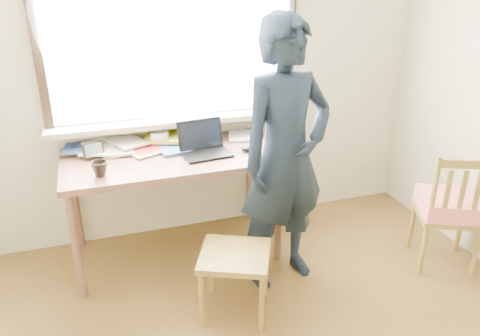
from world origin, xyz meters
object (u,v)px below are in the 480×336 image
object	(u,v)px
desk	(172,166)
work_chair	(235,262)
mug_white	(160,138)
person	(285,157)
laptop	(204,146)
mug_dark	(100,169)
side_chair	(449,207)

from	to	relation	value
desk	work_chair	bearing A→B (deg)	-73.93
mug_white	person	world-z (taller)	person
work_chair	person	distance (m)	0.71
desk	mug_white	xyz separation A→B (m)	(-0.04, 0.21, 0.13)
laptop	mug_white	world-z (taller)	laptop
mug_dark	side_chair	bearing A→B (deg)	-13.06
laptop	mug_white	size ratio (longest dim) A/B	2.60
work_chair	person	world-z (taller)	person
laptop	work_chair	size ratio (longest dim) A/B	0.66
mug_dark	side_chair	xyz separation A→B (m)	(2.24, -0.52, -0.37)
mug_white	work_chair	size ratio (longest dim) A/B	0.25
laptop	side_chair	xyz separation A→B (m)	(1.54, -0.69, -0.38)
desk	work_chair	world-z (taller)	desk
side_chair	person	size ratio (longest dim) A/B	0.50
laptop	mug_white	xyz separation A→B (m)	(-0.26, 0.25, 0.00)
person	side_chair	bearing A→B (deg)	-23.60
laptop	work_chair	world-z (taller)	laptop
mug_dark	laptop	bearing A→B (deg)	13.96
desk	person	world-z (taller)	person
mug_dark	person	xyz separation A→B (m)	(1.11, -0.28, 0.04)
work_chair	side_chair	xyz separation A→B (m)	(1.55, 0.02, 0.10)
work_chair	mug_white	bearing A→B (deg)	104.98
desk	work_chair	size ratio (longest dim) A/B	2.76
laptop	desk	bearing A→B (deg)	171.29
mug_white	person	size ratio (longest dim) A/B	0.08
mug_dark	work_chair	size ratio (longest dim) A/B	0.19
mug_dark	person	size ratio (longest dim) A/B	0.06
desk	mug_white	size ratio (longest dim) A/B	10.93
mug_white	side_chair	xyz separation A→B (m)	(1.80, -0.94, -0.38)
desk	work_chair	distance (m)	0.85
person	desk	bearing A→B (deg)	130.86
laptop	side_chair	world-z (taller)	laptop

